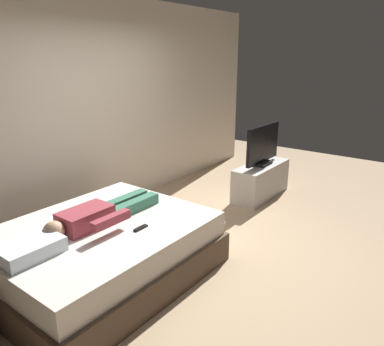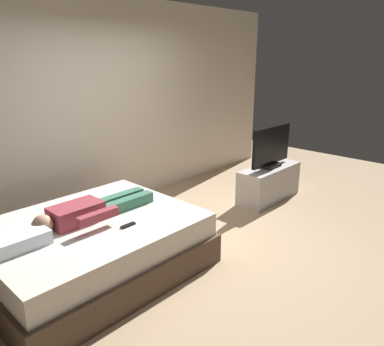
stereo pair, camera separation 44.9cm
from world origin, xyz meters
The scene contains 8 objects.
ground_plane centered at (0.00, 0.00, 0.00)m, with size 10.00×10.00×0.00m, color tan.
back_wall centered at (0.40, 1.86, 1.40)m, with size 6.40×0.10×2.80m, color beige.
bed centered at (-1.02, 0.50, 0.26)m, with size 2.02×1.61×0.54m.
pillow centered at (-1.71, 0.50, 0.60)m, with size 0.48×0.34×0.12m, color white.
person centered at (-0.99, 0.54, 0.62)m, with size 1.26×0.46×0.18m.
remote centered at (-0.84, 0.14, 0.55)m, with size 0.15×0.04×0.02m, color black.
tv_stand centered at (1.84, 0.29, 0.25)m, with size 1.10×0.40×0.50m, color #B7B2AD.
tv centered at (1.84, 0.29, 0.78)m, with size 0.88×0.20×0.59m.
Camera 1 is at (-3.02, -2.11, 2.06)m, focal length 34.94 mm.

